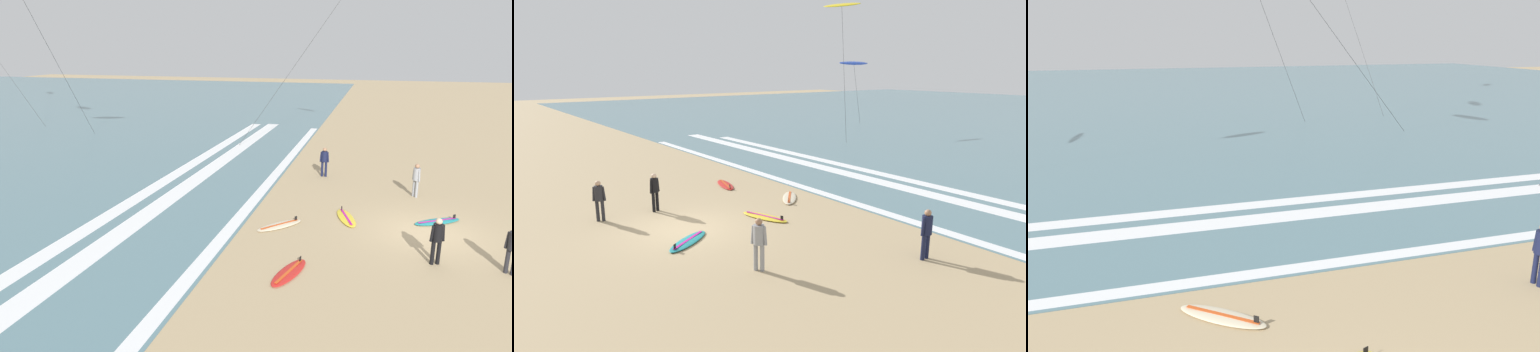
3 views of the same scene
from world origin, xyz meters
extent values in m
plane|color=tan|center=(0.00, 0.00, 0.00)|extent=(160.00, 160.00, 0.00)
cube|color=white|center=(1.06, 7.37, 0.01)|extent=(40.91, 0.53, 0.01)
cube|color=white|center=(0.64, 11.24, 0.01)|extent=(44.24, 0.98, 0.01)
cube|color=white|center=(1.87, 12.71, 0.01)|extent=(41.05, 0.77, 0.01)
cylinder|color=black|center=(-2.58, -0.12, 0.41)|extent=(0.13, 0.13, 0.82)
cylinder|color=black|center=(-2.65, 0.07, 0.41)|extent=(0.13, 0.13, 0.82)
cylinder|color=black|center=(-2.62, -0.02, 1.11)|extent=(0.32, 0.32, 0.58)
cylinder|color=black|center=(-2.55, -0.20, 1.08)|extent=(0.13, 0.16, 0.56)
cylinder|color=black|center=(-2.68, 0.15, 1.08)|extent=(0.13, 0.16, 0.56)
sphere|color=#DBB28E|center=(-2.62, -0.02, 1.49)|extent=(0.21, 0.21, 0.21)
cylinder|color=#232328|center=(-2.67, -2.12, 0.41)|extent=(0.13, 0.13, 0.82)
cylinder|color=#232328|center=(-2.63, -2.05, 1.08)|extent=(0.14, 0.16, 0.56)
cylinder|color=#141938|center=(6.86, 4.86, 0.41)|extent=(0.13, 0.13, 0.82)
cylinder|color=#141938|center=(6.86, 4.66, 0.41)|extent=(0.13, 0.13, 0.82)
cylinder|color=#141938|center=(6.86, 4.76, 1.11)|extent=(0.32, 0.32, 0.58)
cylinder|color=#141938|center=(6.86, 4.94, 1.08)|extent=(0.09, 0.13, 0.56)
cylinder|color=#141938|center=(6.86, 4.57, 1.08)|extent=(0.09, 0.13, 0.56)
sphere|color=#9E7051|center=(6.86, 4.76, 1.49)|extent=(0.21, 0.21, 0.21)
cylinder|color=gray|center=(4.40, 0.13, 0.41)|extent=(0.13, 0.13, 0.82)
cylinder|color=gray|center=(4.56, 0.25, 0.41)|extent=(0.13, 0.13, 0.82)
cylinder|color=gray|center=(4.48, 0.19, 1.11)|extent=(0.32, 0.32, 0.58)
cylinder|color=gray|center=(4.33, 0.08, 1.08)|extent=(0.16, 0.15, 0.56)
cylinder|color=gray|center=(4.63, 0.30, 1.08)|extent=(0.16, 0.15, 0.56)
sphere|color=#9E7051|center=(4.48, 0.19, 1.49)|extent=(0.21, 0.21, 0.21)
ellipsoid|color=teal|center=(1.28, -0.50, 0.04)|extent=(1.64, 2.09, 0.09)
cube|color=#BF198C|center=(1.28, -0.50, 0.09)|extent=(1.05, 1.55, 0.01)
cube|color=black|center=(1.73, -1.19, 0.17)|extent=(0.08, 0.11, 0.16)
ellipsoid|color=beige|center=(-0.77, 5.55, 0.04)|extent=(1.98, 1.83, 0.09)
cube|color=#D84C19|center=(-0.77, 5.55, 0.09)|extent=(1.42, 1.24, 0.01)
cube|color=black|center=(-0.15, 5.02, 0.17)|extent=(0.10, 0.09, 0.16)
ellipsoid|color=yellow|center=(0.75, 3.08, 0.04)|extent=(2.18, 1.21, 0.09)
cube|color=#BF198C|center=(0.75, 3.08, 0.09)|extent=(1.73, 0.64, 0.01)
cube|color=black|center=(1.53, 3.33, 0.17)|extent=(0.12, 0.05, 0.16)
ellipsoid|color=red|center=(-4.51, 4.44, 0.04)|extent=(2.18, 1.14, 0.09)
cube|color=#D84C19|center=(-4.51, 4.44, 0.09)|extent=(1.75, 0.57, 0.01)
cube|color=black|center=(-3.72, 4.22, 0.17)|extent=(0.12, 0.05, 0.16)
cylinder|color=#333333|center=(13.52, 7.40, 6.03)|extent=(0.22, 8.43, 12.07)
cylinder|color=#333333|center=(9.15, 22.73, 5.80)|extent=(10.99, 2.95, 11.62)
camera|label=1|loc=(-17.32, 2.05, 6.90)|focal=32.26mm
camera|label=2|loc=(14.44, -6.76, 5.73)|focal=31.62mm
camera|label=3|loc=(-2.44, -4.11, 5.87)|focal=35.57mm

